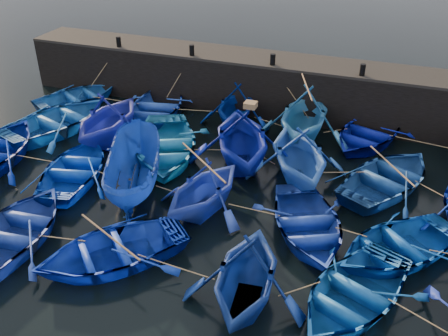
% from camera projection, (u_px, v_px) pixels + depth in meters
% --- Properties ---
extents(ground, '(120.00, 120.00, 0.00)m').
position_uv_depth(ground, '(190.00, 233.00, 16.35)').
color(ground, black).
rests_on(ground, ground).
extents(quay_wall, '(26.00, 2.50, 2.50)m').
position_uv_depth(quay_wall, '(276.00, 86.00, 24.18)').
color(quay_wall, black).
rests_on(quay_wall, ground).
extents(quay_top, '(26.00, 2.50, 0.12)m').
position_uv_depth(quay_top, '(277.00, 60.00, 23.51)').
color(quay_top, black).
rests_on(quay_top, quay_wall).
extents(bollard_0, '(0.24, 0.24, 0.50)m').
position_uv_depth(bollard_0, '(119.00, 42.00, 25.00)').
color(bollard_0, black).
rests_on(bollard_0, quay_top).
extents(bollard_1, '(0.24, 0.24, 0.50)m').
position_uv_depth(bollard_1, '(192.00, 50.00, 23.81)').
color(bollard_1, black).
rests_on(bollard_1, quay_top).
extents(bollard_2, '(0.24, 0.24, 0.50)m').
position_uv_depth(bollard_2, '(273.00, 59.00, 22.62)').
color(bollard_2, black).
rests_on(bollard_2, quay_top).
extents(bollard_3, '(0.24, 0.24, 0.50)m').
position_uv_depth(bollard_3, '(363.00, 70.00, 21.44)').
color(bollard_3, black).
rests_on(bollard_3, quay_top).
extents(boat_0, '(4.91, 5.33, 0.90)m').
position_uv_depth(boat_0, '(78.00, 96.00, 25.16)').
color(boat_0, '#154F98').
rests_on(boat_0, ground).
extents(boat_1, '(4.44, 5.55, 1.03)m').
position_uv_depth(boat_1, '(156.00, 107.00, 23.85)').
color(boat_1, blue).
rests_on(boat_1, ground).
extents(boat_2, '(3.70, 4.16, 2.00)m').
position_uv_depth(boat_2, '(236.00, 105.00, 22.81)').
color(boat_2, navy).
rests_on(boat_2, ground).
extents(boat_3, '(4.24, 4.87, 2.50)m').
position_uv_depth(boat_3, '(304.00, 115.00, 21.35)').
color(boat_3, '#3079C6').
rests_on(boat_3, ground).
extents(boat_4, '(4.71, 5.55, 0.98)m').
position_uv_depth(boat_4, '(368.00, 133.00, 21.51)').
color(boat_4, '#040F80').
rests_on(boat_4, ground).
extents(boat_6, '(5.26, 6.20, 1.09)m').
position_uv_depth(boat_6, '(58.00, 120.00, 22.52)').
color(boat_6, '#1857AB').
rests_on(boat_6, ground).
extents(boat_7, '(3.90, 4.51, 2.35)m').
position_uv_depth(boat_7, '(108.00, 117.00, 21.28)').
color(boat_7, '#1E28A2').
rests_on(boat_7, ground).
extents(boat_8, '(5.87, 6.63, 1.14)m').
position_uv_depth(boat_8, '(164.00, 145.00, 20.38)').
color(boat_8, '#227ECF').
rests_on(boat_8, ground).
extents(boat_9, '(5.89, 6.22, 2.58)m').
position_uv_depth(boat_9, '(242.00, 137.00, 19.45)').
color(boat_9, '#081889').
rests_on(boat_9, ground).
extents(boat_10, '(5.56, 5.84, 2.40)m').
position_uv_depth(boat_10, '(299.00, 153.00, 18.52)').
color(boat_10, blue).
rests_on(boat_10, ground).
extents(boat_11, '(5.26, 5.85, 1.00)m').
position_uv_depth(boat_11, '(389.00, 178.00, 18.37)').
color(boat_11, navy).
rests_on(boat_11, ground).
extents(boat_14, '(4.17, 5.12, 0.93)m').
position_uv_depth(boat_14, '(76.00, 168.00, 19.01)').
color(boat_14, blue).
rests_on(boat_14, ground).
extents(boat_15, '(3.61, 5.34, 1.93)m').
position_uv_depth(boat_15, '(133.00, 171.00, 17.85)').
color(boat_15, '#143A96').
rests_on(boat_15, ground).
extents(boat_16, '(4.12, 4.49, 1.99)m').
position_uv_depth(boat_16, '(204.00, 188.00, 16.86)').
color(boat_16, '#213AB3').
rests_on(boat_16, ground).
extents(boat_17, '(4.79, 5.39, 0.92)m').
position_uv_depth(boat_17, '(307.00, 224.00, 16.02)').
color(boat_17, '#1A379F').
rests_on(boat_17, ground).
extents(boat_18, '(5.32, 5.38, 0.91)m').
position_uv_depth(boat_18, '(397.00, 246.00, 15.09)').
color(boat_18, '#074293').
rests_on(boat_18, ground).
extents(boat_21, '(3.79, 5.01, 0.98)m').
position_uv_depth(boat_21, '(15.00, 231.00, 15.66)').
color(boat_21, navy).
rests_on(boat_21, ground).
extents(boat_22, '(5.56, 5.61, 0.96)m').
position_uv_depth(boat_22, '(111.00, 250.00, 14.90)').
color(boat_22, '#0E30C5').
rests_on(boat_22, ground).
extents(boat_23, '(3.80, 4.28, 2.07)m').
position_uv_depth(boat_23, '(246.00, 274.00, 13.19)').
color(boat_23, navy).
rests_on(boat_23, ground).
extents(boat_24, '(4.60, 5.29, 0.92)m').
position_uv_depth(boat_24, '(353.00, 293.00, 13.39)').
color(boat_24, '#11539E').
rests_on(boat_24, ground).
extents(wooden_crate, '(0.45, 0.43, 0.22)m').
position_uv_depth(wooden_crate, '(251.00, 105.00, 18.64)').
color(wooden_crate, olive).
rests_on(wooden_crate, boat_9).
extents(mooring_ropes, '(18.74, 12.05, 2.10)m').
position_uv_depth(mooring_ropes, '(237.00, 143.00, 19.91)').
color(mooring_ropes, tan).
rests_on(mooring_ropes, ground).
extents(loose_oars, '(9.73, 11.91, 1.60)m').
position_uv_depth(loose_oars, '(263.00, 156.00, 17.44)').
color(loose_oars, '#99724C').
rests_on(loose_oars, ground).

